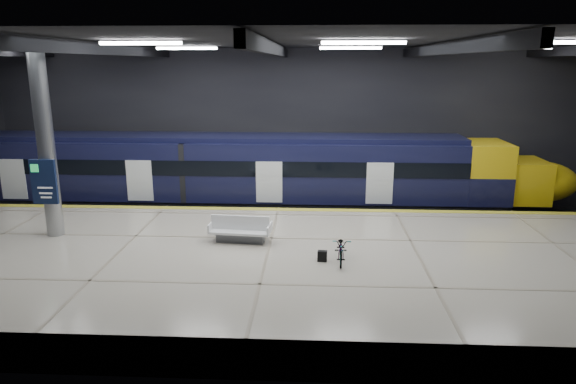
{
  "coord_description": "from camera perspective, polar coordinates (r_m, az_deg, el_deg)",
  "views": [
    {
      "loc": [
        1.51,
        -18.58,
        7.29
      ],
      "look_at": [
        0.48,
        1.5,
        2.2
      ],
      "focal_mm": 32.0,
      "sensor_mm": 36.0,
      "label": 1
    }
  ],
  "objects": [
    {
      "name": "platform",
      "position": [
        17.5,
        -2.27,
        -8.45
      ],
      "size": [
        30.0,
        11.0,
        1.1
      ],
      "primitive_type": "cube",
      "color": "#B6AA9A",
      "rests_on": "ground"
    },
    {
      "name": "pannier_bag",
      "position": [
        16.57,
        3.83,
        -7.11
      ],
      "size": [
        0.32,
        0.21,
        0.35
      ],
      "primitive_type": "cube",
      "rotation": [
        0.0,
        0.0,
        -0.11
      ],
      "color": "black",
      "rests_on": "platform"
    },
    {
      "name": "bench",
      "position": [
        18.32,
        -5.29,
        -4.49
      ],
      "size": [
        2.24,
        1.09,
        0.96
      ],
      "rotation": [
        0.0,
        0.0,
        -0.1
      ],
      "color": "#595B60",
      "rests_on": "platform"
    },
    {
      "name": "rails",
      "position": [
        25.18,
        -0.64,
        -2.43
      ],
      "size": [
        30.0,
        1.52,
        0.16
      ],
      "color": "gray",
      "rests_on": "ground"
    },
    {
      "name": "ground",
      "position": [
        20.02,
        -1.61,
        -7.16
      ],
      "size": [
        30.0,
        30.0,
        0.0
      ],
      "primitive_type": "plane",
      "color": "black",
      "rests_on": "ground"
    },
    {
      "name": "bicycle",
      "position": [
        16.5,
        5.94,
        -6.31
      ],
      "size": [
        0.63,
        1.65,
        0.86
      ],
      "primitive_type": "imported",
      "rotation": [
        0.0,
        0.0,
        -0.04
      ],
      "color": "#99999E",
      "rests_on": "platform"
    },
    {
      "name": "train",
      "position": [
        24.85,
        -4.6,
        2.0
      ],
      "size": [
        29.4,
        2.84,
        3.79
      ],
      "color": "black",
      "rests_on": "ground"
    },
    {
      "name": "safety_strip",
      "position": [
        22.26,
        -1.08,
        -1.93
      ],
      "size": [
        30.0,
        0.4,
        0.01
      ],
      "primitive_type": "cube",
      "color": "gold",
      "rests_on": "platform"
    },
    {
      "name": "room_shell",
      "position": [
        18.71,
        -1.74,
        9.38
      ],
      "size": [
        30.1,
        16.1,
        8.05
      ],
      "color": "black",
      "rests_on": "ground"
    },
    {
      "name": "info_column",
      "position": [
        20.16,
        -25.34,
        4.78
      ],
      "size": [
        0.9,
        0.78,
        6.9
      ],
      "color": "#9EA0A5",
      "rests_on": "platform"
    }
  ]
}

